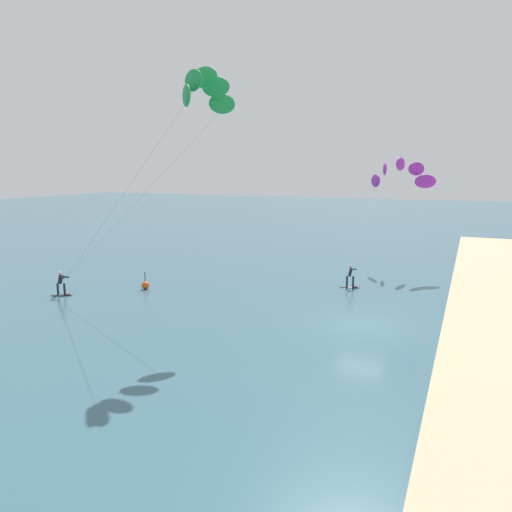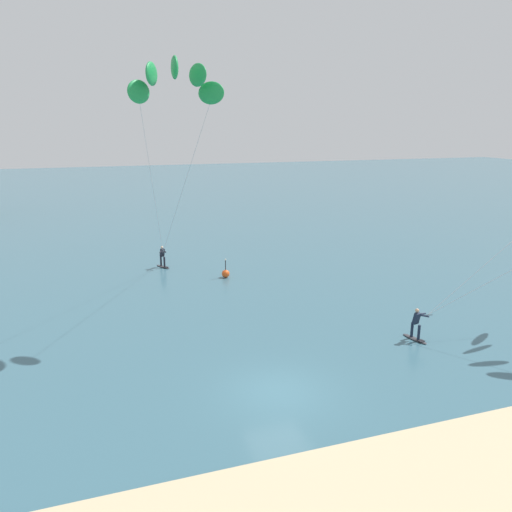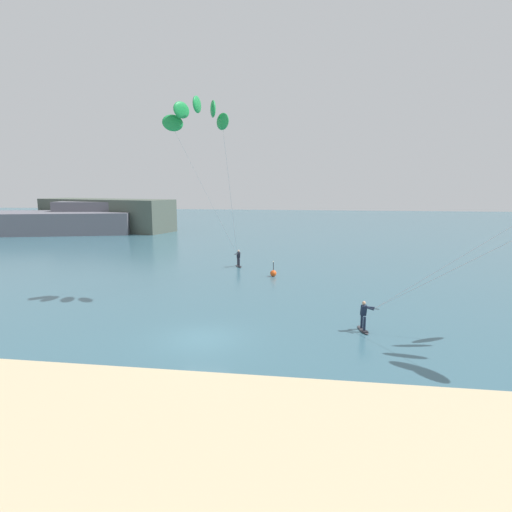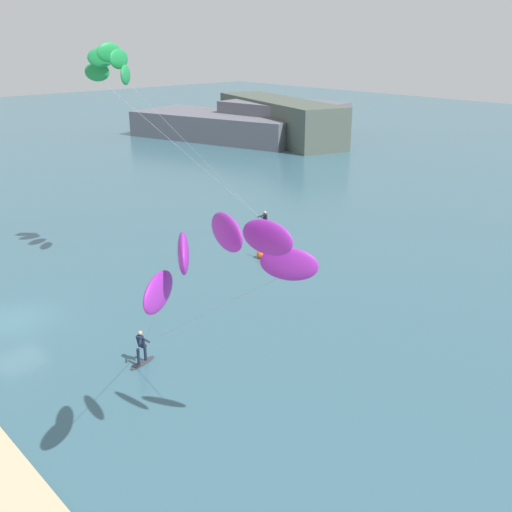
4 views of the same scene
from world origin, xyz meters
TOP-DOWN VIEW (x-y plane):
  - ground_plane at (0.00, 0.00)m, footprint 240.00×240.00m
  - kitesurfer_mid_water at (-2.33, 8.81)m, footprint 4.81×13.37m
  - marker_buoy at (2.06, 15.98)m, footprint 0.56×0.56m

SIDE VIEW (x-z plane):
  - ground_plane at x=0.00m, z-range 0.00..0.00m
  - marker_buoy at x=2.06m, z-range -0.39..0.99m
  - kitesurfer_mid_water at x=-2.33m, z-range 5.21..19.03m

